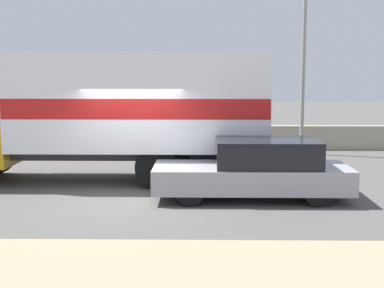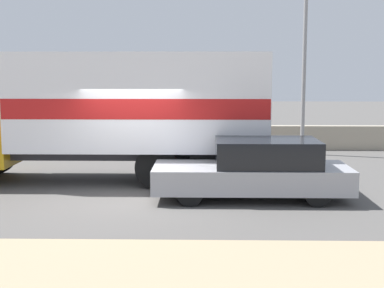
{
  "view_description": "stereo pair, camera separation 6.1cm",
  "coord_description": "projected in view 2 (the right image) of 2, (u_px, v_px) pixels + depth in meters",
  "views": [
    {
      "loc": [
        1.66,
        -12.17,
        2.92
      ],
      "look_at": [
        1.45,
        0.91,
        1.14
      ],
      "focal_mm": 50.0,
      "sensor_mm": 36.0,
      "label": 1
    },
    {
      "loc": [
        1.72,
        -12.17,
        2.92
      ],
      "look_at": [
        1.45,
        0.91,
        1.14
      ],
      "focal_mm": 50.0,
      "sensor_mm": 36.0,
      "label": 2
    }
  ],
  "objects": [
    {
      "name": "box_truck",
      "position": [
        114.0,
        109.0,
        14.11
      ],
      "size": [
        8.58,
        2.42,
        3.39
      ],
      "rotation": [
        0.0,
        0.0,
        3.14
      ],
      "color": "gold",
      "rests_on": "ground_plane"
    },
    {
      "name": "street_lamp",
      "position": [
        305.0,
        47.0,
        18.5
      ],
      "size": [
        0.56,
        0.28,
        6.41
      ],
      "color": "gray",
      "rests_on": "ground_plane"
    },
    {
      "name": "car_hatchback",
      "position": [
        256.0,
        170.0,
        12.27
      ],
      "size": [
        4.48,
        1.7,
        1.38
      ],
      "rotation": [
        0.0,
        0.0,
        3.14
      ],
      "color": "#9E9EA3",
      "rests_on": "ground_plane"
    },
    {
      "name": "ground_plane",
      "position": [
        129.0,
        197.0,
        12.49
      ],
      "size": [
        80.0,
        80.0,
        0.0
      ],
      "primitive_type": "plane",
      "color": "#514F4C"
    },
    {
      "name": "stone_wall_backdrop",
      "position": [
        157.0,
        137.0,
        20.13
      ],
      "size": [
        60.0,
        0.35,
        0.9
      ],
      "color": "#A39984",
      "rests_on": "ground_plane"
    }
  ]
}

